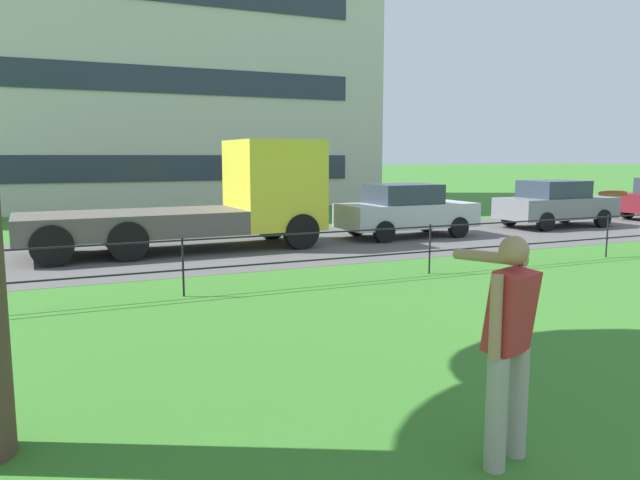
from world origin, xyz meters
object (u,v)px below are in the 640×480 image
object	(u,v)px
apartment_building_background	(89,46)
person_thrower	(508,342)
frisbee	(613,194)
flatbed_truck_far_left	(220,201)
car_silver_left	(406,210)
car_grey_right	(555,204)

from	to	relation	value
apartment_building_background	person_thrower	bearing A→B (deg)	-88.10
frisbee	flatbed_truck_far_left	world-z (taller)	flatbed_truck_far_left
person_thrower	car_silver_left	distance (m)	13.25
frisbee	apartment_building_background	xyz separation A→B (m)	(-3.13, 27.21, 5.57)
flatbed_truck_far_left	car_silver_left	world-z (taller)	flatbed_truck_far_left
person_thrower	flatbed_truck_far_left	world-z (taller)	flatbed_truck_far_left
person_thrower	flatbed_truck_far_left	bearing A→B (deg)	85.75
person_thrower	flatbed_truck_far_left	distance (m)	11.71
flatbed_truck_far_left	apartment_building_background	size ratio (longest dim) A/B	0.28
frisbee	car_silver_left	world-z (taller)	frisbee
car_silver_left	frisbee	bearing A→B (deg)	-111.51
frisbee	car_silver_left	xyz separation A→B (m)	(4.18, 10.60, -1.18)
apartment_building_background	flatbed_truck_far_left	bearing A→B (deg)	-83.77
car_grey_right	person_thrower	bearing A→B (deg)	-136.19
frisbee	person_thrower	bearing A→B (deg)	-155.15
flatbed_truck_far_left	car_silver_left	xyz separation A→B (m)	(5.50, -0.06, -0.44)
car_grey_right	apartment_building_background	bearing A→B (deg)	128.70
car_grey_right	apartment_building_background	world-z (taller)	apartment_building_background
flatbed_truck_far_left	car_grey_right	size ratio (longest dim) A/B	1.83
person_thrower	frisbee	bearing A→B (deg)	24.85
flatbed_truck_far_left	car_silver_left	distance (m)	5.52
frisbee	apartment_building_background	bearing A→B (deg)	96.56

